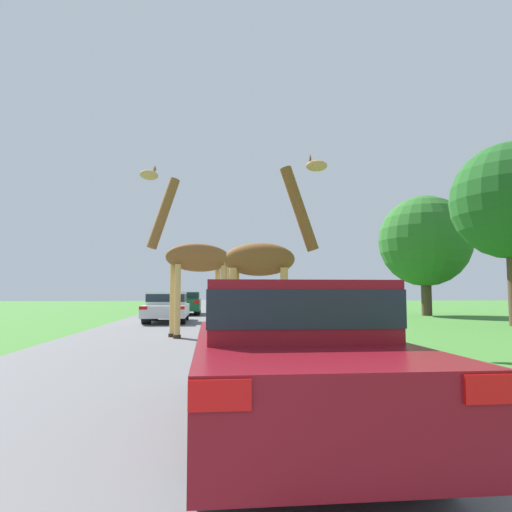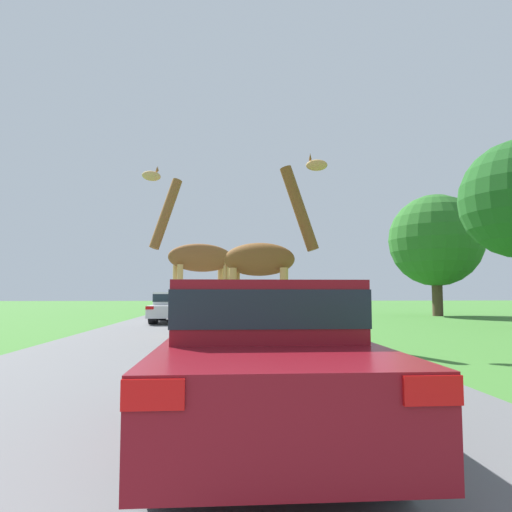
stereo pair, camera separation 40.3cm
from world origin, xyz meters
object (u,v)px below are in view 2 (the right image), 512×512
object	(u,v)px
car_queue_right	(174,306)
tree_centre_back	(436,241)
car_lead_maroon	(261,351)
giraffe_near_road	(265,260)
giraffe_companion	(196,259)
car_queue_left	(195,302)

from	to	relation	value
car_queue_right	tree_centre_back	world-z (taller)	tree_centre_back
car_lead_maroon	tree_centre_back	bearing A→B (deg)	60.66
giraffe_near_road	car_queue_right	distance (m)	10.08
car_queue_right	giraffe_companion	bearing A→B (deg)	-78.93
car_queue_right	tree_centre_back	distance (m)	15.75
giraffe_companion	tree_centre_back	bearing A→B (deg)	-69.70
car_queue_left	tree_centre_back	size ratio (longest dim) A/B	0.64
giraffe_companion	car_queue_left	distance (m)	14.79
tree_centre_back	car_queue_right	bearing A→B (deg)	-162.78
giraffe_near_road	car_lead_maroon	xyz separation A→B (m)	(-0.70, -7.38, -1.42)
giraffe_companion	car_lead_maroon	world-z (taller)	giraffe_companion
car_lead_maroon	tree_centre_back	world-z (taller)	tree_centre_back
car_queue_right	car_queue_left	distance (m)	7.51
car_queue_right	giraffe_near_road	bearing A→B (deg)	-70.34
car_lead_maroon	giraffe_near_road	bearing A→B (deg)	84.55
giraffe_companion	car_queue_left	world-z (taller)	giraffe_companion
giraffe_near_road	car_lead_maroon	distance (m)	7.55
car_queue_right	tree_centre_back	xyz separation A→B (m)	(14.64, 4.54, 3.65)
giraffe_companion	car_queue_left	bearing A→B (deg)	-17.60
giraffe_near_road	tree_centre_back	distance (m)	18.06
giraffe_near_road	tree_centre_back	size ratio (longest dim) A/B	0.70
giraffe_near_road	giraffe_companion	world-z (taller)	giraffe_companion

